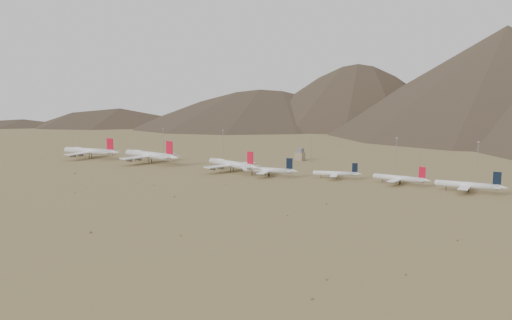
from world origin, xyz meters
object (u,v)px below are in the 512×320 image
Objects in this scene: widebody_east at (231,164)px; narrowbody_a at (269,170)px; widebody_west at (89,151)px; widebody_centre at (149,155)px; control_tower at (300,155)px; narrowbody_b at (337,173)px.

widebody_east is 39.22m from narrowbody_a.
widebody_centre is (77.59, 5.63, 0.41)m from widebody_west.
control_tower is at bearing 92.34° from narrowbody_a.
narrowbody_b is at bearing -2.74° from widebody_west.
widebody_east is at bearing -98.56° from control_tower.
widebody_east is 1.70× the size of narrowbody_b.
widebody_west is 1.15× the size of widebody_east.
widebody_centre is at bearing 166.06° from narrowbody_a.
widebody_centre is 144.74m from control_tower.
control_tower is (110.00, 94.03, -2.46)m from widebody_centre.
narrowbody_a is 1.24× the size of narrowbody_b.
widebody_west reaches higher than widebody_east.
widebody_centre is at bearing 165.43° from narrowbody_b.
widebody_west is 173.11m from widebody_east.
widebody_centre is at bearing -2.47° from widebody_west.
widebody_west is at bearing -168.20° from widebody_centre.
widebody_west is 5.98× the size of control_tower.
narrowbody_b is (49.25, 17.98, -0.87)m from narrowbody_a.
widebody_east is 89.48m from narrowbody_b.
narrowbody_b is at bearing 11.42° from widebody_centre.
narrowbody_b is at bearing 25.79° from widebody_east.
narrowbody_b is (88.27, 14.44, -2.48)m from widebody_east.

